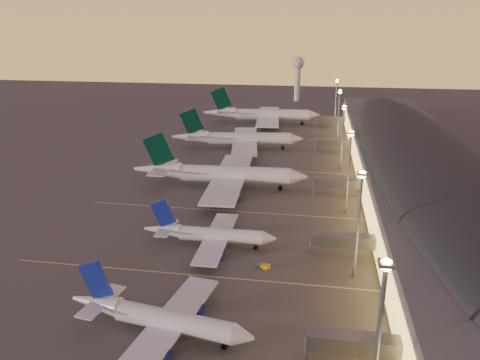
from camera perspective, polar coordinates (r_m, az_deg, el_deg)
name	(u,v)px	position (r m, az deg, el deg)	size (l,w,h in m)	color
ground	(202,265)	(115.72, -4.71, -10.27)	(700.00, 700.00, 0.00)	#3C3A38
airliner_narrow_south	(159,318)	(92.08, -9.88, -16.29)	(37.62, 33.96, 13.45)	silver
airliner_narrow_north	(209,235)	(123.24, -3.75, -6.66)	(35.18, 31.29, 12.62)	silver
airliner_wide_near	(220,174)	(165.34, -2.50, 0.73)	(62.24, 56.65, 19.93)	silver
airliner_wide_mid	(238,139)	(217.41, -0.29, 5.06)	(60.59, 55.70, 19.40)	silver
airliner_wide_far	(262,115)	(273.66, 2.67, 7.97)	(67.54, 61.74, 21.60)	silver
terminal_building	(416,160)	(180.56, 20.62, 2.28)	(56.35, 255.00, 17.46)	#4D4D52
light_masts	(345,138)	(167.84, 12.72, 4.96)	(2.20, 217.20, 25.90)	gray
radar_tower	(298,71)	(360.07, 7.06, 13.01)	(9.00, 9.00, 32.50)	silver
lane_markings	(231,205)	(151.14, -1.06, -3.07)	(90.00, 180.36, 0.00)	#D8C659
baggage_tug_c	(264,267)	(113.80, 2.91, -10.50)	(3.51, 1.76, 1.01)	orange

